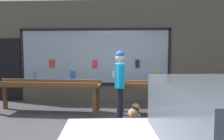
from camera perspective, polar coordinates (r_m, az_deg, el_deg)
The scene contains 6 objects.
ground_plane at distance 5.14m, azimuth -1.53°, elevation -14.11°, with size 40.00×40.00×0.00m, color #38383A.
shopfront_facade at distance 7.24m, azimuth -0.54°, elevation 4.69°, with size 8.05×0.29×3.32m.
display_table_left at distance 6.21m, azimuth -16.73°, elevation -4.18°, with size 2.95×0.78×0.88m.
display_table_right at distance 5.97m, azimuth 15.84°, elevation -4.68°, with size 2.95×0.65×0.86m.
person_browsing at distance 5.24m, azimuth 2.06°, elevation -2.57°, with size 0.23×0.67×1.69m.
small_dog at distance 5.12m, azimuth 5.72°, elevation -10.77°, with size 0.33×0.63×0.44m.
Camera 1 is at (0.43, -4.84, 1.68)m, focal length 35.00 mm.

